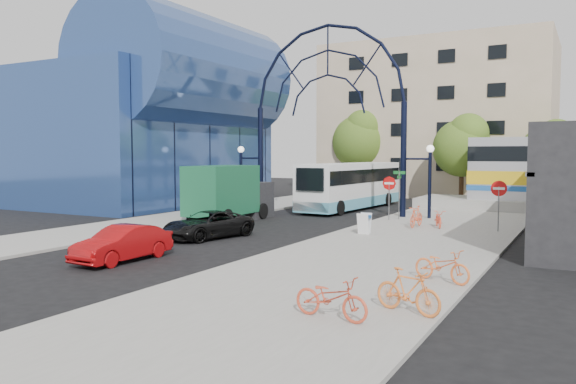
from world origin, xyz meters
The scene contains 22 objects.
ground centered at (0.00, 0.00, 0.00)m, with size 120.00×120.00×0.00m, color black.
sidewalk_east centered at (8.00, 4.00, 0.06)m, with size 8.00×56.00×0.12m, color gray.
plaza_west centered at (-6.50, 6.00, 0.06)m, with size 5.00×50.00×0.12m, color gray.
gateway_arch centered at (0.00, 14.00, 8.56)m, with size 13.64×0.44×12.10m.
stop_sign centered at (4.80, 12.00, 1.99)m, with size 0.80×0.07×2.50m.
do_not_enter_sign centered at (11.00, 10.00, 1.98)m, with size 0.76×0.07×2.48m.
street_name_sign centered at (5.20, 12.60, 2.13)m, with size 0.70×0.70×2.80m.
sandwich_board centered at (5.60, 5.98, 0.74)m, with size 0.55×0.61×0.99m.
transit_hall centered at (-15.30, 15.00, 6.70)m, with size 16.50×18.00×14.50m.
apartment_block centered at (2.00, 34.97, 7.00)m, with size 20.00×12.10×14.00m.
tree_north_a centered at (6.12, 25.93, 4.61)m, with size 4.48×4.48×7.00m.
tree_north_b centered at (-3.88, 29.93, 5.27)m, with size 5.12×5.12×8.00m.
tree_north_c centered at (12.12, 27.93, 4.28)m, with size 4.16×4.16×6.50m.
city_bus centered at (0.02, 18.09, 1.69)m, with size 3.37×11.92×3.23m.
green_truck centered at (-3.44, 8.01, 1.61)m, with size 2.59×6.45×3.23m.
black_suv centered at (-0.61, 2.07, 0.63)m, with size 2.08×4.51×1.25m, color black.
red_sedan centered at (0.03, -3.92, 0.65)m, with size 1.37×3.93×1.30m, color #9C090C.
bike_near_a centered at (8.08, 10.13, 0.57)m, with size 0.60×1.71×0.90m, color #FD5132.
bike_near_b centered at (7.04, 9.67, 0.66)m, with size 0.51×1.81×1.09m, color #F95A31.
bike_far_a centered at (11.15, -2.21, 0.61)m, with size 0.65×1.88×0.99m, color orange.
bike_far_b centered at (11.22, -5.92, 0.65)m, with size 0.50×1.78×1.07m, color orange.
bike_far_c centered at (9.81, -7.21, 0.62)m, with size 0.66×1.89×0.99m, color #CB4428.
Camera 1 is at (14.99, -18.80, 3.92)m, focal length 35.00 mm.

